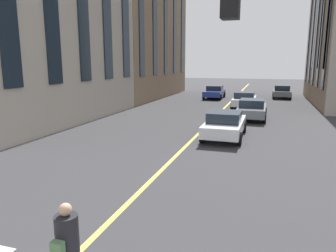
{
  "coord_description": "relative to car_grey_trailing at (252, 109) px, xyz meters",
  "views": [
    {
      "loc": [
        -0.22,
        -3.48,
        3.77
      ],
      "look_at": [
        8.84,
        -0.61,
        1.87
      ],
      "focal_mm": 33.79,
      "sensor_mm": 36.0,
      "label": 1
    }
  ],
  "objects": [
    {
      "name": "lane_centre_line",
      "position": [
        -1.86,
        2.48,
        -0.7
      ],
      "size": [
        80.0,
        0.16,
        0.01
      ],
      "color": "#D8C64C",
      "rests_on": "ground_plane"
    },
    {
      "name": "car_grey_trailing",
      "position": [
        0.0,
        0.0,
        0.0
      ],
      "size": [
        4.4,
        1.95,
        1.37
      ],
      "color": "slate",
      "rests_on": "ground_plane"
    },
    {
      "name": "car_grey_parked_b",
      "position": [
        14.44,
        -2.42,
        -0.0
      ],
      "size": [
        3.9,
        1.89,
        1.4
      ],
      "color": "slate",
      "rests_on": "ground_plane"
    },
    {
      "name": "car_white_mid",
      "position": [
        -6.1,
        1.02,
        0.0
      ],
      "size": [
        4.4,
        1.95,
        1.37
      ],
      "color": "silver",
      "rests_on": "ground_plane"
    },
    {
      "name": "car_blue_near",
      "position": [
        12.0,
        4.53,
        0.0
      ],
      "size": [
        4.4,
        1.95,
        1.37
      ],
      "color": "navy",
      "rests_on": "ground_plane"
    },
    {
      "name": "car_white_parked_a",
      "position": [
        5.49,
        0.9,
        0.0
      ],
      "size": [
        4.4,
        1.95,
        1.37
      ],
      "color": "silver",
      "rests_on": "ground_plane"
    },
    {
      "name": "pedestrian_far",
      "position": [
        -18.17,
        1.95,
        0.1
      ],
      "size": [
        0.5,
        0.38,
        1.61
      ],
      "color": "#2D4C7F",
      "rests_on": "ground_plane"
    },
    {
      "name": "building_left_far",
      "position": [
        11.65,
        14.16,
        8.43
      ],
      "size": [
        17.26,
        8.48,
        18.26
      ],
      "color": "#846B51",
      "rests_on": "ground_plane"
    }
  ]
}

